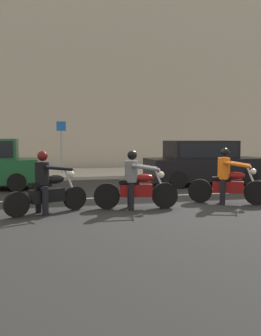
{
  "coord_description": "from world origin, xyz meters",
  "views": [
    {
      "loc": [
        -3.13,
        -10.46,
        1.88
      ],
      "look_at": [
        -0.87,
        -0.89,
        1.06
      ],
      "focal_mm": 40.39,
      "sensor_mm": 36.0,
      "label": 1
    }
  ],
  "objects_px": {
    "motorcycle_with_rider_black_leather": "(46,188)",
    "motorcycle_with_rider_orange_stripe": "(228,181)",
    "parked_sedan_black": "(204,162)",
    "motorcycle_with_rider_gray": "(136,185)",
    "street_sign_post": "(61,142)"
  },
  "relations": [
    {
      "from": "parked_sedan_black",
      "to": "motorcycle_with_rider_orange_stripe",
      "type": "bearing_deg",
      "value": -105.07
    },
    {
      "from": "motorcycle_with_rider_black_leather",
      "to": "motorcycle_with_rider_orange_stripe",
      "type": "height_order",
      "value": "motorcycle_with_rider_orange_stripe"
    },
    {
      "from": "motorcycle_with_rider_black_leather",
      "to": "parked_sedan_black",
      "type": "relative_size",
      "value": 0.44
    },
    {
      "from": "motorcycle_with_rider_black_leather",
      "to": "motorcycle_with_rider_orange_stripe",
      "type": "relative_size",
      "value": 1.0
    },
    {
      "from": "motorcycle_with_rider_black_leather",
      "to": "parked_sedan_black",
      "type": "distance_m",
      "value": 7.39
    },
    {
      "from": "parked_sedan_black",
      "to": "street_sign_post",
      "type": "relative_size",
      "value": 1.86
    },
    {
      "from": "motorcycle_with_rider_black_leather",
      "to": "street_sign_post",
      "type": "distance_m",
      "value": 8.91
    },
    {
      "from": "motorcycle_with_rider_orange_stripe",
      "to": "motorcycle_with_rider_gray",
      "type": "bearing_deg",
      "value": -177.75
    },
    {
      "from": "motorcycle_with_rider_black_leather",
      "to": "street_sign_post",
      "type": "bearing_deg",
      "value": 84.68
    },
    {
      "from": "motorcycle_with_rider_gray",
      "to": "parked_sedan_black",
      "type": "xyz_separation_m",
      "value": [
        3.77,
        4.15,
        0.26
      ]
    },
    {
      "from": "street_sign_post",
      "to": "motorcycle_with_rider_gray",
      "type": "bearing_deg",
      "value": -80.57
    },
    {
      "from": "motorcycle_with_rider_orange_stripe",
      "to": "motorcycle_with_rider_gray",
      "type": "distance_m",
      "value": 2.68
    },
    {
      "from": "motorcycle_with_rider_gray",
      "to": "parked_sedan_black",
      "type": "height_order",
      "value": "parked_sedan_black"
    },
    {
      "from": "motorcycle_with_rider_orange_stripe",
      "to": "street_sign_post",
      "type": "height_order",
      "value": "street_sign_post"
    },
    {
      "from": "parked_sedan_black",
      "to": "street_sign_post",
      "type": "bearing_deg",
      "value": 138.89
    }
  ]
}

